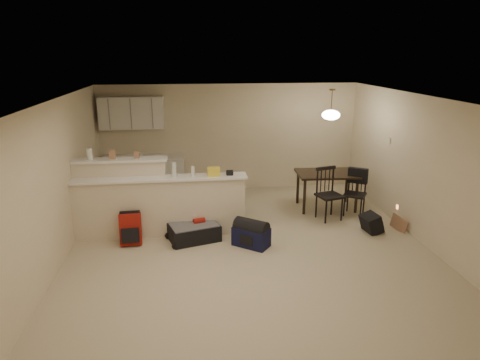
{
  "coord_description": "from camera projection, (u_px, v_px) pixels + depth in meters",
  "views": [
    {
      "loc": [
        -0.95,
        -6.38,
        3.19
      ],
      "look_at": [
        -0.1,
        0.7,
        1.05
      ],
      "focal_mm": 32.0,
      "sensor_mm": 36.0,
      "label": 1
    }
  ],
  "objects": [
    {
      "name": "pouch",
      "position": [
        230.0,
        173.0,
        7.6
      ],
      "size": [
        0.12,
        0.1,
        0.08
      ],
      "primitive_type": "cube",
      "color": "#9F7252",
      "rests_on": "breakfast_bar"
    },
    {
      "name": "red_backpack",
      "position": [
        131.0,
        229.0,
        7.35
      ],
      "size": [
        0.37,
        0.25,
        0.54
      ],
      "primitive_type": "cube",
      "rotation": [
        0.0,
        0.0,
        0.06
      ],
      "color": "maroon",
      "rests_on": "ground"
    },
    {
      "name": "dining_table",
      "position": [
        327.0,
        177.0,
        8.93
      ],
      "size": [
        1.28,
        0.89,
        0.78
      ],
      "rotation": [
        0.0,
        0.0,
        -0.05
      ],
      "color": "black",
      "rests_on": "ground"
    },
    {
      "name": "kitchen_counter",
      "position": [
        145.0,
        177.0,
        9.77
      ],
      "size": [
        1.8,
        0.6,
        0.9
      ],
      "primitive_type": "cube",
      "color": "white",
      "rests_on": "ground"
    },
    {
      "name": "breakfast_bar",
      "position": [
        146.0,
        202.0,
        7.65
      ],
      "size": [
        3.08,
        0.58,
        1.39
      ],
      "color": "beige",
      "rests_on": "ground"
    },
    {
      "name": "navy_duffel",
      "position": [
        251.0,
        237.0,
        7.3
      ],
      "size": [
        0.68,
        0.63,
        0.33
      ],
      "primitive_type": "cube",
      "rotation": [
        0.0,
        0.0,
        -0.66
      ],
      "color": "#101235",
      "rests_on": "ground"
    },
    {
      "name": "bottle_a",
      "position": [
        174.0,
        170.0,
        7.46
      ],
      "size": [
        0.07,
        0.07,
        0.26
      ],
      "primitive_type": "cylinder",
      "color": "silver",
      "rests_on": "breakfast_bar"
    },
    {
      "name": "black_daypack",
      "position": [
        371.0,
        223.0,
        7.86
      ],
      "size": [
        0.31,
        0.41,
        0.33
      ],
      "primitive_type": "cube",
      "rotation": [
        0.0,
        0.0,
        1.7
      ],
      "color": "black",
      "rests_on": "ground"
    },
    {
      "name": "extra_item_x",
      "position": [
        174.0,
        172.0,
        7.47
      ],
      "size": [
        0.06,
        0.06,
        0.16
      ],
      "primitive_type": "cylinder",
      "color": "silver",
      "rests_on": "breakfast_bar"
    },
    {
      "name": "upper_cabinets",
      "position": [
        132.0,
        113.0,
        9.45
      ],
      "size": [
        1.4,
        0.34,
        0.7
      ],
      "primitive_type": "cube",
      "color": "white",
      "rests_on": "room"
    },
    {
      "name": "thermostat",
      "position": [
        389.0,
        141.0,
        8.48
      ],
      "size": [
        0.02,
        0.12,
        0.12
      ],
      "primitive_type": "cube",
      "color": "beige",
      "rests_on": "room"
    },
    {
      "name": "cardboard_sheet",
      "position": [
        399.0,
        224.0,
        7.91
      ],
      "size": [
        0.15,
        0.34,
        0.28
      ],
      "primitive_type": "cube",
      "rotation": [
        0.0,
        0.0,
        1.95
      ],
      "color": "#9F7252",
      "rests_on": "ground"
    },
    {
      "name": "jar",
      "position": [
        90.0,
        154.0,
        7.42
      ],
      "size": [
        0.1,
        0.1,
        0.2
      ],
      "primitive_type": "cylinder",
      "color": "silver",
      "rests_on": "breakfast_bar"
    },
    {
      "name": "dining_chair_near",
      "position": [
        330.0,
        194.0,
        8.37
      ],
      "size": [
        0.55,
        0.54,
        1.03
      ],
      "primitive_type": null,
      "rotation": [
        0.0,
        0.0,
        0.28
      ],
      "color": "black",
      "rests_on": "ground"
    },
    {
      "name": "bag_lump",
      "position": [
        214.0,
        172.0,
        7.55
      ],
      "size": [
        0.22,
        0.18,
        0.14
      ],
      "primitive_type": "cube",
      "color": "#9F7252",
      "rests_on": "breakfast_bar"
    },
    {
      "name": "pendant_lamp",
      "position": [
        331.0,
        114.0,
        8.56
      ],
      "size": [
        0.36,
        0.36,
        0.62
      ],
      "color": "brown",
      "rests_on": "room"
    },
    {
      "name": "room",
      "position": [
        252.0,
        180.0,
        6.74
      ],
      "size": [
        7.0,
        7.02,
        2.5
      ],
      "color": "#C3B696",
      "rests_on": "ground"
    },
    {
      "name": "cereal_box",
      "position": [
        112.0,
        155.0,
        7.47
      ],
      "size": [
        0.1,
        0.07,
        0.16
      ],
      "primitive_type": "cube",
      "color": "#9F7252",
      "rests_on": "breakfast_bar"
    },
    {
      "name": "bottle_b",
      "position": [
        193.0,
        171.0,
        7.51
      ],
      "size": [
        0.06,
        0.06,
        0.18
      ],
      "primitive_type": "cylinder",
      "color": "silver",
      "rests_on": "breakfast_bar"
    },
    {
      "name": "small_box",
      "position": [
        137.0,
        155.0,
        7.53
      ],
      "size": [
        0.08,
        0.06,
        0.12
      ],
      "primitive_type": "cube",
      "color": "#9F7252",
      "rests_on": "breakfast_bar"
    },
    {
      "name": "dining_chair_far",
      "position": [
        355.0,
        193.0,
        8.59
      ],
      "size": [
        0.55,
        0.55,
        0.93
      ],
      "primitive_type": null,
      "rotation": [
        0.0,
        0.0,
        -0.57
      ],
      "color": "black",
      "rests_on": "ground"
    },
    {
      "name": "suitcase",
      "position": [
        194.0,
        232.0,
        7.53
      ],
      "size": [
        0.96,
        0.77,
        0.28
      ],
      "primitive_type": "cube",
      "rotation": [
        0.0,
        0.0,
        0.3
      ],
      "color": "black",
      "rests_on": "ground"
    }
  ]
}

